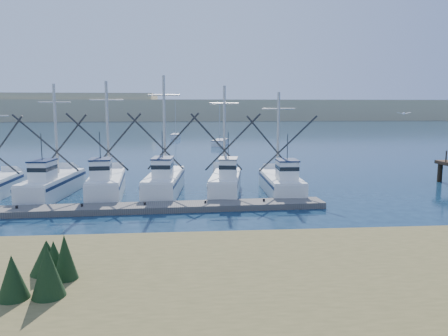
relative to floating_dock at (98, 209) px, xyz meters
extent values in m
plane|color=#0C2135|center=(10.20, -5.81, -0.20)|extent=(500.00, 500.00, 0.00)
cube|color=#4C422D|center=(2.20, -15.81, 0.60)|extent=(40.00, 10.00, 1.60)
cube|color=#5F5A55|center=(0.00, 0.00, 0.00)|extent=(30.17, 3.33, 0.40)
cube|color=tan|center=(10.20, 204.19, 4.80)|extent=(360.00, 60.00, 10.00)
cube|color=white|center=(-4.42, 5.57, 0.52)|extent=(3.00, 8.70, 1.45)
cube|color=white|center=(-4.42, 3.39, 2.00)|extent=(1.48, 2.19, 1.50)
cylinder|color=#B7B2A8|center=(-4.42, 7.03, 4.80)|extent=(0.22, 0.22, 7.10)
cube|color=white|center=(-0.33, 5.18, 0.57)|extent=(3.01, 7.92, 1.53)
cube|color=white|center=(-0.33, 3.19, 2.08)|extent=(1.53, 2.00, 1.50)
cylinder|color=#B7B2A8|center=(-0.33, 6.50, 4.94)|extent=(0.22, 0.22, 7.22)
cube|color=white|center=(4.04, 5.60, 0.57)|extent=(3.04, 8.75, 1.54)
cube|color=white|center=(4.04, 3.40, 2.09)|extent=(1.51, 2.20, 1.50)
cylinder|color=#B7B2A8|center=(4.04, 7.06, 5.19)|extent=(0.22, 0.22, 7.70)
cube|color=white|center=(8.80, 5.09, 0.54)|extent=(3.25, 7.80, 1.49)
cube|color=white|center=(8.80, 3.15, 2.04)|extent=(1.48, 2.01, 1.50)
cylinder|color=#B7B2A8|center=(8.80, 6.38, 4.76)|extent=(0.22, 0.22, 6.94)
cube|color=white|center=(13.19, 5.20, 0.46)|extent=(2.64, 7.86, 1.31)
cube|color=white|center=(13.19, 3.21, 1.86)|extent=(1.46, 1.94, 1.50)
cylinder|color=#B7B2A8|center=(13.19, 6.54, 4.43)|extent=(0.22, 0.22, 6.63)
cube|color=white|center=(11.70, 48.48, 0.25)|extent=(3.39, 6.30, 0.90)
cylinder|color=#B7B2A8|center=(11.70, 48.78, 4.30)|extent=(0.12, 0.12, 7.20)
cube|color=white|center=(3.55, 65.96, 0.25)|extent=(2.16, 5.94, 0.90)
cylinder|color=#B7B2A8|center=(3.55, 66.26, 4.30)|extent=(0.12, 0.12, 7.20)
sphere|color=white|center=(22.39, 4.01, 6.08)|extent=(0.19, 0.19, 0.19)
cube|color=white|center=(22.10, 4.01, 6.10)|extent=(0.48, 0.12, 0.13)
cube|color=white|center=(22.67, 4.01, 6.10)|extent=(0.48, 0.12, 0.13)
camera|label=1|loc=(5.75, -28.26, 6.61)|focal=35.00mm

